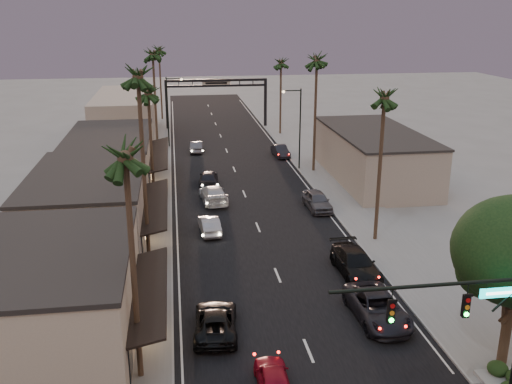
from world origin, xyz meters
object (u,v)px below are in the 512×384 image
object	(u,v)px
oncoming_silver	(209,225)
streetlight_right	(298,122)
streetlight_left	(170,106)
palm_ld	(153,51)
curbside_black	(355,263)
palm_lb	(138,71)
palm_ra	(385,92)
oncoming_pickup	(216,321)
arch	(216,91)
palm_lc	(148,88)
curbside_near	(377,307)
oncoming_red	(273,379)
palm_la	(125,148)
palm_rb	(317,57)
palm_rc	(281,60)
traffic_signal	(480,315)
palm_far	(159,47)

from	to	relation	value
oncoming_silver	streetlight_right	bearing A→B (deg)	-126.06
streetlight_left	palm_ld	bearing A→B (deg)	-119.25
streetlight_right	curbside_black	bearing A→B (deg)	-93.70
palm_lb	palm_ra	world-z (taller)	palm_lb
palm_ra	oncoming_pickup	distance (m)	20.59
arch	streetlight_right	xyz separation A→B (m)	(6.92, -25.00, -0.20)
oncoming_pickup	palm_lc	bearing A→B (deg)	-75.44
oncoming_silver	curbside_near	xyz separation A→B (m)	(8.64, -14.87, 0.11)
palm_lb	streetlight_right	bearing A→B (deg)	55.99
oncoming_silver	palm_ld	bearing A→B (deg)	-84.78
palm_lc	arch	bearing A→B (deg)	75.80
palm_lb	oncoming_red	xyz separation A→B (m)	(6.20, -15.00, -12.72)
palm_ld	curbside_near	size ratio (longest dim) A/B	2.50
streetlight_right	palm_lb	world-z (taller)	palm_lb
palm_la	palm_rb	bearing A→B (deg)	63.83
palm_rb	streetlight_right	bearing A→B (deg)	149.24
oncoming_silver	palm_rc	bearing A→B (deg)	-113.23
traffic_signal	palm_ra	distance (m)	21.19
oncoming_red	oncoming_silver	bearing A→B (deg)	-83.82
palm_rc	oncoming_silver	distance (m)	39.93
palm_la	palm_rb	world-z (taller)	palm_rb
oncoming_pickup	oncoming_silver	bearing A→B (deg)	-87.47
oncoming_red	curbside_black	bearing A→B (deg)	-121.97
palm_la	oncoming_red	xyz separation A→B (m)	(6.20, -2.00, -10.78)
palm_rc	curbside_near	world-z (taller)	palm_rc
arch	oncoming_red	size ratio (longest dim) A/B	3.91
arch	palm_la	xyz separation A→B (m)	(-8.60, -61.00, 5.91)
palm_lc	palm_ra	size ratio (longest dim) A/B	0.92
palm_lb	palm_lc	distance (m)	14.30
traffic_signal	palm_lb	size ratio (longest dim) A/B	0.56
streetlight_left	curbside_near	size ratio (longest dim) A/B	1.58
palm_far	traffic_signal	bearing A→B (deg)	-79.30
palm_lb	oncoming_silver	world-z (taller)	palm_lb
palm_lb	palm_ld	xyz separation A→B (m)	(0.00, 33.00, -0.97)
palm_ra	palm_lb	bearing A→B (deg)	-173.37
palm_ra	palm_rc	xyz separation A→B (m)	(0.00, 40.00, -0.97)
palm_ld	curbside_near	distance (m)	45.98
traffic_signal	oncoming_pickup	size ratio (longest dim) A/B	1.70
streetlight_right	oncoming_pickup	size ratio (longest dim) A/B	1.79
palm_ld	traffic_signal	bearing A→B (deg)	-74.35
palm_ra	palm_rc	size ratio (longest dim) A/B	1.08
palm_lb	oncoming_silver	size ratio (longest dim) A/B	3.70
traffic_signal	palm_lb	xyz separation A→B (m)	(-14.29, 18.00, 8.30)
palm_ld	palm_ra	distance (m)	35.47
palm_lb	palm_ra	size ratio (longest dim) A/B	1.15
palm_rb	curbside_black	world-z (taller)	palm_rb
palm_ld	palm_rc	world-z (taller)	palm_ld
streetlight_right	traffic_signal	bearing A→B (deg)	-91.72
oncoming_pickup	curbside_black	size ratio (longest dim) A/B	0.89
curbside_near	palm_lc	bearing A→B (deg)	117.18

